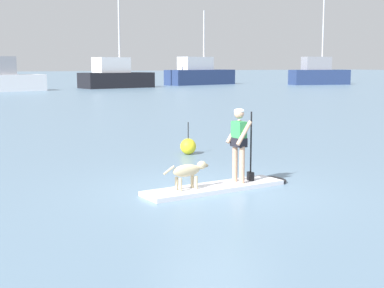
# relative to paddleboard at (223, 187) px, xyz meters

# --- Properties ---
(ground_plane) EXTENTS (400.00, 400.00, 0.00)m
(ground_plane) POSITION_rel_paddleboard_xyz_m (-0.23, -0.01, -0.05)
(ground_plane) COLOR slate
(paddleboard) EXTENTS (3.65, 0.98, 0.10)m
(paddleboard) POSITION_rel_paddleboard_xyz_m (0.00, 0.00, 0.00)
(paddleboard) COLOR silver
(paddleboard) RESTS_ON ground_plane
(person_paddler) EXTENTS (0.62, 0.49, 1.67)m
(person_paddler) POSITION_rel_paddleboard_xyz_m (0.44, 0.02, 1.02)
(person_paddler) COLOR tan
(person_paddler) RESTS_ON paddleboard
(dog) EXTENTS (1.12, 0.26, 0.58)m
(dog) POSITION_rel_paddleboard_xyz_m (-0.91, -0.05, 0.44)
(dog) COLOR #CCB78C
(dog) RESTS_ON paddleboard
(moored_boat_port) EXTENTS (8.65, 3.31, 4.14)m
(moored_boat_port) POSITION_rel_paddleboard_xyz_m (4.62, 48.50, 1.28)
(moored_boat_port) COLOR white
(moored_boat_port) RESTS_ON ground_plane
(moored_boat_far_port) EXTENTS (8.66, 4.35, 11.41)m
(moored_boat_far_port) POSITION_rel_paddleboard_xyz_m (17.92, 50.92, 1.30)
(moored_boat_far_port) COLOR black
(moored_boat_far_port) RESTS_ON ground_plane
(moored_boat_center) EXTENTS (10.61, 4.93, 9.71)m
(moored_boat_center) POSITION_rel_paddleboard_xyz_m (31.48, 54.85, 1.37)
(moored_boat_center) COLOR navy
(moored_boat_center) RESTS_ON ground_plane
(moored_boat_far_starboard) EXTENTS (8.37, 4.15, 12.60)m
(moored_boat_far_starboard) POSITION_rel_paddleboard_xyz_m (45.42, 47.13, 1.40)
(moored_boat_far_starboard) COLOR navy
(moored_boat_far_starboard) RESTS_ON ground_plane
(marker_buoy) EXTENTS (0.49, 0.49, 0.99)m
(marker_buoy) POSITION_rel_paddleboard_xyz_m (1.68, 4.59, 0.20)
(marker_buoy) COLOR yellow
(marker_buoy) RESTS_ON ground_plane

